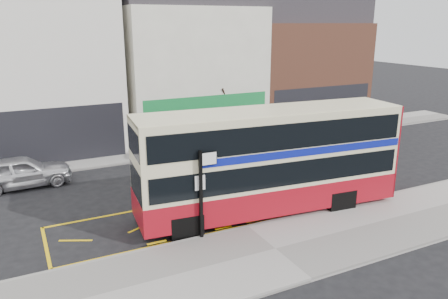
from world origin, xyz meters
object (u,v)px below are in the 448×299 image
car_silver (21,172)px  car_grey (185,146)px  bus_stop_post (202,186)px  double_decker_bus (270,160)px  street_tree_right (220,94)px  car_white (307,128)px

car_silver → car_grey: car_silver is taller
bus_stop_post → car_silver: 10.40m
car_grey → car_silver: bearing=114.0°
double_decker_bus → street_tree_right: bearing=79.6°
double_decker_bus → car_white: double_decker_bus is taller
bus_stop_post → car_grey: 9.93m
bus_stop_post → car_white: size_ratio=0.61×
car_silver → street_tree_right: bearing=-76.8°
double_decker_bus → car_silver: bearing=145.1°
double_decker_bus → street_tree_right: street_tree_right is taller
car_silver → car_white: bearing=-88.2°
car_white → car_silver: bearing=97.0°
double_decker_bus → car_silver: 11.91m
double_decker_bus → bus_stop_post: size_ratio=3.40×
double_decker_bus → car_silver: size_ratio=2.44×
bus_stop_post → car_grey: bus_stop_post is taller
street_tree_right → car_white: bearing=-21.0°
car_grey → car_white: car_white is taller
bus_stop_post → street_tree_right: 13.77m
car_white → street_tree_right: (-5.44, 2.08, 2.35)m
car_white → car_grey: bearing=96.6°
bus_stop_post → double_decker_bus: bearing=18.2°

